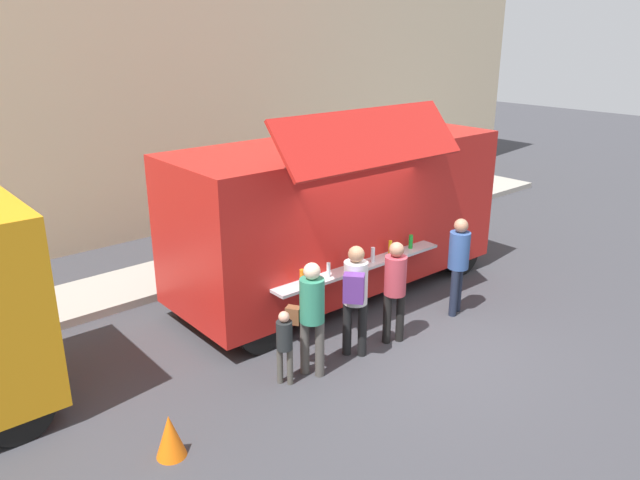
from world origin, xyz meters
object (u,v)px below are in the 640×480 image
at_px(food_truck_main, 339,212).
at_px(child_near_queue, 284,341).
at_px(trash_bin, 383,206).
at_px(customer_rear_waiting, 311,310).
at_px(customer_mid_with_backpack, 355,291).
at_px(customer_extra_browsing, 459,258).
at_px(customer_front_ordering, 395,284).
at_px(traffic_cone_orange, 170,436).

xyz_separation_m(food_truck_main, child_near_queue, (-2.80, -1.91, -0.90)).
relative_size(food_truck_main, child_near_queue, 5.70).
xyz_separation_m(trash_bin, customer_rear_waiting, (-6.04, -4.29, 0.56)).
xyz_separation_m(customer_mid_with_backpack, customer_extra_browsing, (2.39, -0.10, -0.05)).
height_order(food_truck_main, customer_mid_with_backpack, food_truck_main).
relative_size(trash_bin, customer_rear_waiting, 0.54).
height_order(customer_front_ordering, customer_rear_waiting, customer_rear_waiting).
bearing_deg(trash_bin, customer_mid_with_backpack, -140.31).
relative_size(traffic_cone_orange, trash_bin, 0.59).
bearing_deg(customer_extra_browsing, trash_bin, -51.74).
distance_m(traffic_cone_orange, customer_rear_waiting, 2.55).
relative_size(trash_bin, customer_front_ordering, 0.55).
height_order(traffic_cone_orange, child_near_queue, child_near_queue).
xyz_separation_m(customer_rear_waiting, customer_extra_browsing, (3.22, -0.14, 0.01)).
height_order(trash_bin, customer_front_ordering, customer_front_ordering).
distance_m(trash_bin, customer_rear_waiting, 7.43).
height_order(food_truck_main, customer_front_ordering, food_truck_main).
xyz_separation_m(trash_bin, customer_extra_browsing, (-2.82, -4.42, 0.57)).
relative_size(food_truck_main, customer_rear_waiting, 3.68).
height_order(trash_bin, child_near_queue, child_near_queue).
height_order(food_truck_main, traffic_cone_orange, food_truck_main).
relative_size(traffic_cone_orange, customer_front_ordering, 0.32).
bearing_deg(customer_mid_with_backpack, trash_bin, -0.16).
bearing_deg(traffic_cone_orange, child_near_queue, 9.84).
height_order(traffic_cone_orange, trash_bin, trash_bin).
distance_m(trash_bin, customer_extra_browsing, 5.27).
relative_size(trash_bin, customer_mid_with_backpack, 0.53).
bearing_deg(food_truck_main, trash_bin, 33.40).
distance_m(customer_front_ordering, customer_extra_browsing, 1.60).
bearing_deg(food_truck_main, child_near_queue, -144.51).
xyz_separation_m(trash_bin, customer_mid_with_backpack, (-5.21, -4.32, 0.62)).
bearing_deg(child_near_queue, customer_rear_waiting, -41.39).
relative_size(food_truck_main, customer_extra_browsing, 3.67).
bearing_deg(customer_extra_browsing, child_near_queue, 67.85).
bearing_deg(traffic_cone_orange, food_truck_main, 25.26).
bearing_deg(trash_bin, customer_rear_waiting, -144.65).
distance_m(traffic_cone_orange, customer_extra_browsing, 5.70).
bearing_deg(food_truck_main, traffic_cone_orange, -153.56).
relative_size(trash_bin, customer_extra_browsing, 0.54).
bearing_deg(child_near_queue, trash_bin, -1.50).
relative_size(food_truck_main, customer_front_ordering, 3.78).
height_order(customer_front_ordering, customer_extra_browsing, customer_extra_browsing).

